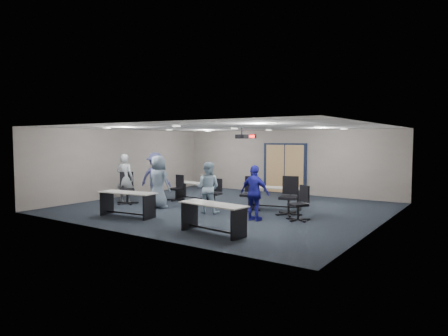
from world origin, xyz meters
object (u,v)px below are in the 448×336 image
Objects in this scene: table_back_right at (275,194)px; person_back at (156,177)px; person_gray at (125,178)px; person_navy at (255,193)px; table_front_left at (127,200)px; chair_back_b at (214,193)px; chair_loose_right at (298,203)px; chair_back_d at (289,196)px; chair_back_c at (249,194)px; table_front_right at (213,213)px; chair_back_a at (176,188)px; person_lightblue at (208,188)px; person_plaid at (158,182)px; table_back_left at (195,188)px; chair_loose_left at (127,188)px.

person_back reaches higher than table_back_right.
person_navy is (5.50, -0.12, -0.11)m from person_gray.
table_front_left is 1.98× the size of chair_back_b.
chair_loose_right is 0.56× the size of person_gray.
table_back_right is 1.60× the size of chair_back_d.
person_navy reaches higher than chair_back_c.
person_navy reaches higher than chair_back_b.
chair_back_a reaches higher than table_front_right.
person_lightblue is (0.55, -1.12, 0.33)m from chair_back_b.
person_gray reaches higher than chair_back_d.
chair_back_a is at bearing 147.01° from table_front_right.
table_back_right is at bearing 42.50° from table_front_left.
person_gray is at bearing -14.52° from person_lightblue.
person_plaid reaches higher than table_front_left.
person_back is (-3.71, -0.45, 0.36)m from chair_back_c.
chair_loose_right is at bearing -26.78° from chair_back_c.
person_navy is (0.97, -1.31, 0.24)m from chair_back_c.
person_lightblue reaches higher than table_back_left.
table_front_left is 3.33m from chair_back_a.
chair_back_d is 0.75× the size of person_navy.
table_front_right is 3.24m from chair_back_d.
person_back is (0.54, 0.89, 0.34)m from chair_loose_left.
chair_loose_right is at bearing -173.09° from person_plaid.
chair_back_b is 0.59× the size of person_lightblue.
chair_loose_right is (4.45, 2.32, -0.00)m from table_front_left.
table_front_left is at bearing -79.43° from table_back_left.
chair_back_c reaches higher than chair_back_a.
person_navy reaches higher than chair_back_a.
table_back_left is 0.94× the size of person_plaid.
table_front_left is at bearing 28.88° from person_navy.
table_back_left is at bearing 52.30° from chair_back_a.
chair_back_a is 4.61m from person_navy.
chair_back_c is at bearing -32.86° from chair_loose_left.
person_navy is (3.42, 1.64, 0.28)m from table_front_left.
chair_loose_left is 6.29m from chair_loose_right.
person_plaid reaches higher than table_back_right.
person_lightblue is at bearing -2.78° from person_navy.
person_back is (-0.95, 0.85, 0.03)m from person_plaid.
person_lightblue reaches higher than chair_back_a.
person_plaid is at bearing 93.00° from table_front_left.
chair_back_c is at bearing -142.22° from table_back_right.
chair_back_d is at bearing -164.55° from person_plaid.
person_plaid is at bearing 158.45° from table_front_right.
chair_loose_left is 0.64× the size of person_gray.
person_navy reaches higher than chair_back_d.
person_gray is 5.50m from person_navy.
table_back_right is at bearing 125.31° from chair_back_d.
chair_back_d is (0.85, -0.76, 0.08)m from table_back_right.
chair_loose_right is at bearing -43.91° from chair_loose_left.
table_back_left is 0.91× the size of person_back.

